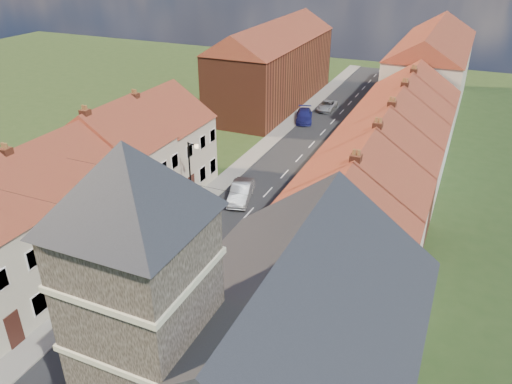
# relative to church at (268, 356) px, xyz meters

# --- Properties ---
(road) EXTENTS (7.00, 90.00, 0.02)m
(road) POSITION_rel_church_xyz_m (-9.36, 26.68, -5.87)
(road) COLOR black
(road) RESTS_ON ground
(pavement_left) EXTENTS (1.80, 90.00, 0.12)m
(pavement_left) POSITION_rel_church_xyz_m (-13.76, 26.68, -5.82)
(pavement_left) COLOR slate
(pavement_left) RESTS_ON ground
(pavement_right) EXTENTS (1.80, 90.00, 0.12)m
(pavement_right) POSITION_rel_church_xyz_m (-4.96, 26.68, -5.82)
(pavement_right) COLOR slate
(pavement_right) RESTS_ON ground
(church) EXTENTS (11.25, 14.25, 15.20)m
(church) POSITION_rel_church_xyz_m (0.00, 0.00, 0.00)
(church) COLOR #2A241E
(church) RESTS_ON ground
(cottage_r_tudor) EXTENTS (8.30, 5.20, 9.00)m
(cottage_r_tudor) POSITION_rel_church_xyz_m (-0.09, 9.37, -1.41)
(cottage_r_tudor) COLOR #AEAD93
(cottage_r_tudor) RESTS_ON ground
(cottage_r_white_near) EXTENTS (8.30, 6.00, 9.00)m
(cottage_r_white_near) POSITION_rel_church_xyz_m (-0.06, 14.77, -1.40)
(cottage_r_white_near) COLOR beige
(cottage_r_white_near) RESTS_ON ground
(cottage_r_cream_mid) EXTENTS (8.30, 5.20, 9.00)m
(cottage_r_cream_mid) POSITION_rel_church_xyz_m (-0.06, 20.17, -1.40)
(cottage_r_cream_mid) COLOR #5B2A1A
(cottage_r_cream_mid) RESTS_ON ground
(cottage_r_pink) EXTENTS (8.30, 6.00, 9.00)m
(cottage_r_pink) POSITION_rel_church_xyz_m (-0.06, 25.57, -1.40)
(cottage_r_pink) COLOR beige
(cottage_r_pink) RESTS_ON ground
(cottage_r_white_far) EXTENTS (8.30, 5.20, 9.00)m
(cottage_r_white_far) POSITION_rel_church_xyz_m (-0.06, 30.97, -1.40)
(cottage_r_white_far) COLOR white
(cottage_r_white_far) RESTS_ON ground
(cottage_r_cream_far) EXTENTS (8.30, 6.00, 9.00)m
(cottage_r_cream_far) POSITION_rel_church_xyz_m (-0.06, 36.37, -1.40)
(cottage_r_cream_far) COLOR white
(cottage_r_cream_far) RESTS_ON ground
(cottage_l_white) EXTENTS (8.30, 6.90, 8.80)m
(cottage_l_white) POSITION_rel_church_xyz_m (-18.66, 8.62, -1.51)
(cottage_l_white) COLOR white
(cottage_l_white) RESTS_ON ground
(cottage_l_brick_mid) EXTENTS (8.30, 5.70, 9.10)m
(cottage_l_brick_mid) POSITION_rel_church_xyz_m (-18.66, 14.72, -1.35)
(cottage_l_brick_mid) COLOR #AEAD93
(cottage_l_brick_mid) RESTS_ON ground
(cottage_l_pink) EXTENTS (8.30, 6.30, 8.80)m
(cottage_l_pink) POSITION_rel_church_xyz_m (-18.66, 20.52, -1.51)
(cottage_l_pink) COLOR #AEAD93
(cottage_l_pink) RESTS_ON ground
(block_right_far) EXTENTS (8.30, 24.20, 10.50)m
(block_right_far) POSITION_rel_church_xyz_m (-0.06, 51.68, -0.58)
(block_right_far) COLOR #AEAD93
(block_right_far) RESTS_ON ground
(block_left_far) EXTENTS (8.30, 24.20, 10.50)m
(block_left_far) POSITION_rel_church_xyz_m (-18.66, 46.68, -0.58)
(block_left_far) COLOR #5B2A1A
(block_left_far) RESTS_ON ground
(lamppost) EXTENTS (0.88, 0.15, 6.00)m
(lamppost) POSITION_rel_church_xyz_m (-13.17, 16.68, -2.34)
(lamppost) COLOR black
(lamppost) RESTS_ON pavement_left
(car_near) EXTENTS (2.31, 4.34, 1.41)m
(car_near) POSITION_rel_church_xyz_m (-12.30, 4.38, -5.17)
(car_near) COLOR black
(car_near) RESTS_ON ground
(car_mid) EXTENTS (2.59, 4.71, 1.47)m
(car_mid) POSITION_rel_church_xyz_m (-10.86, 20.51, -5.14)
(car_mid) COLOR gray
(car_mid) RESTS_ON ground
(car_far) EXTENTS (3.12, 4.89, 1.32)m
(car_far) POSITION_rel_church_xyz_m (-12.56, 41.52, -5.22)
(car_far) COLOR navy
(car_far) RESTS_ON ground
(car_distant) EXTENTS (1.96, 4.15, 1.15)m
(car_distant) POSITION_rel_church_xyz_m (-11.30, 46.68, -5.30)
(car_distant) COLOR #A9ACB1
(car_distant) RESTS_ON ground
(pedestrian_right) EXTENTS (0.88, 0.76, 1.53)m
(pedestrian_right) POSITION_rel_church_xyz_m (-4.93, 7.60, -4.99)
(pedestrian_right) COLOR #2A2522
(pedestrian_right) RESTS_ON pavement_right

